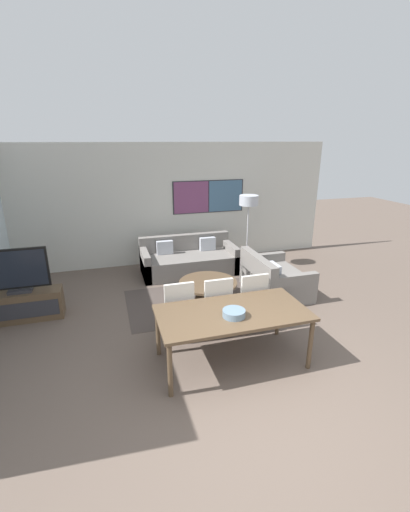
{
  "coord_description": "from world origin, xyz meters",
  "views": [
    {
      "loc": [
        -1.47,
        -2.7,
        2.86
      ],
      "look_at": [
        0.12,
        2.63,
        0.95
      ],
      "focal_mm": 24.0,
      "sensor_mm": 36.0,
      "label": 1
    }
  ],
  "objects_px": {
    "dining_table": "(232,316)",
    "dining_chair_left": "(178,308)",
    "dining_chair_right": "(251,299)",
    "coffee_table": "(208,286)",
    "television": "(17,271)",
    "sofa_main": "(188,260)",
    "sofa_side": "(272,280)",
    "dining_chair_centre": "(216,304)",
    "fruit_bowl": "(234,313)",
    "tv_console": "(23,306)",
    "floor_lamp": "(249,205)"
  },
  "relations": [
    {
      "from": "dining_table",
      "to": "fruit_bowl",
      "type": "xyz_separation_m",
      "value": [
        -0.03,
        -0.13,
        0.11
      ]
    },
    {
      "from": "dining_chair_centre",
      "to": "television",
      "type": "bearing_deg",
      "value": 154.66
    },
    {
      "from": "sofa_main",
      "to": "dining_table",
      "type": "relative_size",
      "value": 1.07
    },
    {
      "from": "dining_chair_right",
      "to": "fruit_bowl",
      "type": "relative_size",
      "value": 3.34
    },
    {
      "from": "television",
      "to": "dining_chair_centre",
      "type": "height_order",
      "value": "television"
    },
    {
      "from": "tv_console",
      "to": "sofa_main",
      "type": "height_order",
      "value": "sofa_main"
    },
    {
      "from": "dining_table",
      "to": "coffee_table",
      "type": "bearing_deg",
      "value": 82.45
    },
    {
      "from": "television",
      "to": "dining_chair_left",
      "type": "bearing_deg",
      "value": -30.05
    },
    {
      "from": "dining_chair_left",
      "to": "dining_chair_right",
      "type": "relative_size",
      "value": 1.0
    },
    {
      "from": "dining_chair_right",
      "to": "television",
      "type": "bearing_deg",
      "value": 158.5
    },
    {
      "from": "dining_chair_right",
      "to": "coffee_table",
      "type": "bearing_deg",
      "value": 105.09
    },
    {
      "from": "dining_table",
      "to": "dining_chair_left",
      "type": "xyz_separation_m",
      "value": [
        -0.57,
        0.71,
        -0.15
      ]
    },
    {
      "from": "tv_console",
      "to": "dining_chair_left",
      "type": "height_order",
      "value": "dining_chair_left"
    },
    {
      "from": "coffee_table",
      "to": "dining_chair_right",
      "type": "xyz_separation_m",
      "value": [
        0.32,
        -1.19,
        0.25
      ]
    },
    {
      "from": "dining_table",
      "to": "dining_chair_right",
      "type": "distance_m",
      "value": 0.91
    },
    {
      "from": "television",
      "to": "dining_table",
      "type": "bearing_deg",
      "value": -35.32
    },
    {
      "from": "television",
      "to": "coffee_table",
      "type": "height_order",
      "value": "television"
    },
    {
      "from": "television",
      "to": "floor_lamp",
      "type": "distance_m",
      "value": 4.73
    },
    {
      "from": "sofa_main",
      "to": "dining_table",
      "type": "distance_m",
      "value": 3.44
    },
    {
      "from": "dining_chair_left",
      "to": "tv_console",
      "type": "bearing_deg",
      "value": 149.96
    },
    {
      "from": "dining_table",
      "to": "dining_chair_right",
      "type": "relative_size",
      "value": 2.02
    },
    {
      "from": "tv_console",
      "to": "sofa_side",
      "type": "xyz_separation_m",
      "value": [
        4.43,
        -0.24,
        0.02
      ]
    },
    {
      "from": "dining_chair_left",
      "to": "fruit_bowl",
      "type": "xyz_separation_m",
      "value": [
        0.54,
        -0.83,
        0.27
      ]
    },
    {
      "from": "dining_table",
      "to": "dining_chair_right",
      "type": "bearing_deg",
      "value": 50.33
    },
    {
      "from": "sofa_side",
      "to": "dining_table",
      "type": "height_order",
      "value": "sofa_side"
    },
    {
      "from": "dining_chair_right",
      "to": "fruit_bowl",
      "type": "xyz_separation_m",
      "value": [
        -0.6,
        -0.81,
        0.27
      ]
    },
    {
      "from": "coffee_table",
      "to": "fruit_bowl",
      "type": "bearing_deg",
      "value": -97.94
    },
    {
      "from": "floor_lamp",
      "to": "dining_table",
      "type": "bearing_deg",
      "value": -116.29
    },
    {
      "from": "dining_table",
      "to": "television",
      "type": "bearing_deg",
      "value": 144.68
    },
    {
      "from": "dining_chair_left",
      "to": "television",
      "type": "bearing_deg",
      "value": 149.95
    },
    {
      "from": "sofa_side",
      "to": "dining_chair_centre",
      "type": "height_order",
      "value": "dining_chair_centre"
    },
    {
      "from": "television",
      "to": "sofa_main",
      "type": "distance_m",
      "value": 3.48
    },
    {
      "from": "coffee_table",
      "to": "television",
      "type": "bearing_deg",
      "value": 176.79
    },
    {
      "from": "sofa_main",
      "to": "dining_chair_right",
      "type": "height_order",
      "value": "dining_chair_right"
    },
    {
      "from": "fruit_bowl",
      "to": "floor_lamp",
      "type": "distance_m",
      "value": 3.86
    },
    {
      "from": "sofa_side",
      "to": "dining_chair_centre",
      "type": "xyz_separation_m",
      "value": [
        -1.53,
        -1.13,
        0.26
      ]
    },
    {
      "from": "dining_table",
      "to": "dining_chair_right",
      "type": "xyz_separation_m",
      "value": [
        0.57,
        0.69,
        -0.15
      ]
    },
    {
      "from": "sofa_main",
      "to": "floor_lamp",
      "type": "relative_size",
      "value": 1.24
    },
    {
      "from": "coffee_table",
      "to": "dining_chair_centre",
      "type": "bearing_deg",
      "value": -101.75
    },
    {
      "from": "dining_table",
      "to": "floor_lamp",
      "type": "xyz_separation_m",
      "value": [
        1.63,
        3.29,
        0.8
      ]
    },
    {
      "from": "television",
      "to": "dining_table",
      "type": "relative_size",
      "value": 0.49
    },
    {
      "from": "television",
      "to": "dining_chair_left",
      "type": "height_order",
      "value": "television"
    },
    {
      "from": "dining_chair_left",
      "to": "sofa_side",
      "type": "bearing_deg",
      "value": 27.68
    },
    {
      "from": "tv_console",
      "to": "fruit_bowl",
      "type": "distance_m",
      "value": 3.65
    },
    {
      "from": "sofa_side",
      "to": "floor_lamp",
      "type": "height_order",
      "value": "floor_lamp"
    },
    {
      "from": "sofa_main",
      "to": "dining_chair_right",
      "type": "xyz_separation_m",
      "value": [
        0.32,
        -2.71,
        0.26
      ]
    },
    {
      "from": "sofa_main",
      "to": "dining_table",
      "type": "xyz_separation_m",
      "value": [
        -0.25,
        -3.4,
        0.42
      ]
    },
    {
      "from": "floor_lamp",
      "to": "fruit_bowl",
      "type": "bearing_deg",
      "value": -115.86
    },
    {
      "from": "dining_chair_left",
      "to": "floor_lamp",
      "type": "bearing_deg",
      "value": 49.66
    },
    {
      "from": "dining_chair_left",
      "to": "dining_chair_right",
      "type": "height_order",
      "value": "same"
    }
  ]
}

